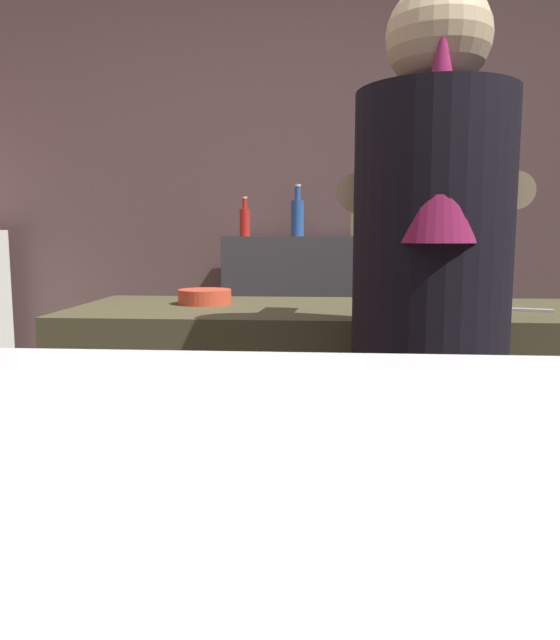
% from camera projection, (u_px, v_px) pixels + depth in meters
% --- Properties ---
extents(wall_back, '(5.20, 0.10, 2.70)m').
position_uv_depth(wall_back, '(319.00, 193.00, 3.36)').
color(wall_back, brown).
rests_on(wall_back, ground).
extents(prep_counter, '(2.10, 0.60, 0.91)m').
position_uv_depth(prep_counter, '(425.00, 457.00, 1.87)').
color(prep_counter, '#48432A').
rests_on(prep_counter, ground).
extents(back_shelf, '(0.92, 0.36, 1.11)m').
position_uv_depth(back_shelf, '(316.00, 345.00, 3.20)').
color(back_shelf, '#3F3C40').
rests_on(back_shelf, ground).
extents(bartender, '(0.44, 0.52, 1.64)m').
position_uv_depth(bartender, '(430.00, 315.00, 1.36)').
color(bartender, '#322635').
rests_on(bartender, ground).
extents(mixing_bowl, '(0.16, 0.16, 0.05)m').
position_uv_depth(mixing_bowl, '(205.00, 297.00, 1.91)').
color(mixing_bowl, '#D3472C').
rests_on(mixing_bowl, prep_counter).
extents(chefs_knife, '(0.24, 0.10, 0.01)m').
position_uv_depth(chefs_knife, '(507.00, 309.00, 1.74)').
color(chefs_knife, silver).
rests_on(chefs_knife, prep_counter).
extents(bottle_olive_oil, '(0.07, 0.07, 0.26)m').
position_uv_depth(bottle_olive_oil, '(297.00, 216.00, 3.19)').
color(bottle_olive_oil, '#29549E').
rests_on(bottle_olive_oil, back_shelf).
extents(bottle_hot_sauce, '(0.06, 0.06, 0.18)m').
position_uv_depth(bottle_hot_sauce, '(356.00, 223.00, 3.18)').
color(bottle_hot_sauce, '#CFD27E').
rests_on(bottle_hot_sauce, back_shelf).
extents(bottle_vinegar, '(0.06, 0.06, 0.26)m').
position_uv_depth(bottle_vinegar, '(394.00, 216.00, 3.10)').
color(bottle_vinegar, black).
rests_on(bottle_vinegar, back_shelf).
extents(bottle_soy, '(0.05, 0.05, 0.19)m').
position_uv_depth(bottle_soy, '(245.00, 221.00, 3.06)').
color(bottle_soy, red).
rests_on(bottle_soy, back_shelf).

